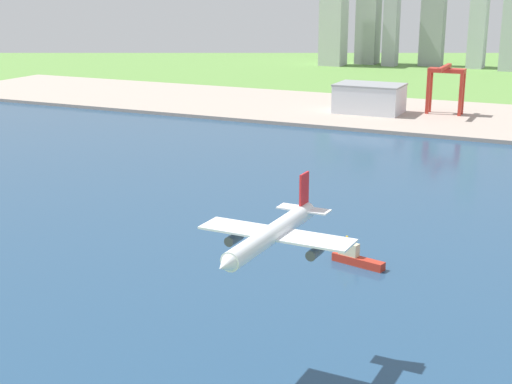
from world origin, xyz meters
TOP-DOWN VIEW (x-y plane):
  - ground_plane at (0.00, 300.00)m, footprint 2400.00×2400.00m
  - water_bay at (0.00, 240.00)m, footprint 840.00×360.00m
  - industrial_pier at (0.00, 490.00)m, footprint 840.00×140.00m
  - airplane_landing at (31.10, 117.22)m, footprint 35.86×43.52m
  - tugboat_small at (25.76, 199.26)m, footprint 18.94×7.66m
  - port_crane_red at (-3.32, 494.96)m, footprint 24.79×37.00m
  - warehouse_main at (-52.84, 480.17)m, footprint 46.52×31.92m
  - distant_skyline at (-112.35, 817.82)m, footprint 210.23×67.81m

SIDE VIEW (x-z plane):
  - ground_plane at x=0.00m, z-range 0.00..0.00m
  - water_bay at x=0.00m, z-range 0.00..0.15m
  - industrial_pier at x=0.00m, z-range 0.00..2.50m
  - tugboat_small at x=25.76m, z-range -1.94..7.30m
  - warehouse_main at x=-52.84m, z-range 2.52..22.80m
  - port_crane_red at x=-3.32m, z-range 10.16..44.54m
  - airplane_landing at x=31.10m, z-range 30.18..44.11m
  - distant_skyline at x=-112.35m, z-range -16.99..139.78m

